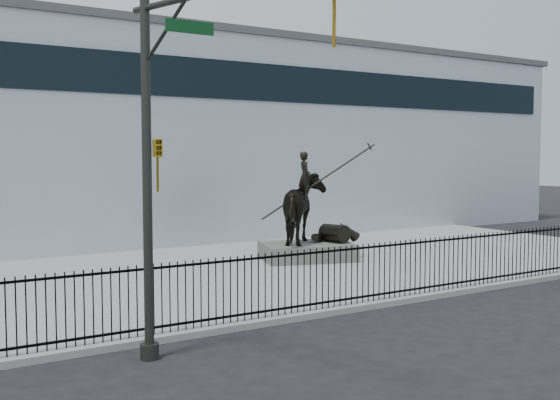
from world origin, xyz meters
TOP-DOWN VIEW (x-y plane):
  - ground at (0.00, 0.00)m, footprint 120.00×120.00m
  - plaza at (0.00, 7.00)m, footprint 30.00×12.00m
  - building at (0.00, 20.00)m, footprint 44.00×14.00m
  - picket_fence at (0.00, 1.25)m, footprint 22.10×0.10m
  - statue_plinth at (1.72, 7.60)m, footprint 3.66×3.00m
  - equestrian_statue at (1.78, 7.58)m, footprint 3.89×3.01m
  - traffic_signal_left at (-6.75, -0.62)m, footprint 1.52×4.84m

SIDE VIEW (x-z plane):
  - ground at x=0.00m, z-range 0.00..0.00m
  - plaza at x=0.00m, z-range 0.00..0.15m
  - statue_plinth at x=1.72m, z-range 0.15..0.74m
  - picket_fence at x=0.00m, z-range 0.15..1.65m
  - equestrian_statue at x=1.78m, z-range 0.27..3.70m
  - traffic_signal_left at x=-6.75m, z-range 0.53..7.53m
  - building at x=0.00m, z-range 0.00..9.00m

